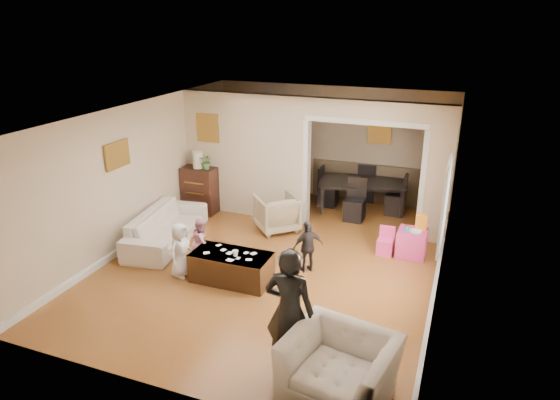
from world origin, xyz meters
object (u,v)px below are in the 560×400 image
at_px(cyan_cup, 407,229).
at_px(child_kneel_a, 180,250).
at_px(table_lamp, 198,160).
at_px(dining_table, 361,196).
at_px(play_table, 412,243).
at_px(child_kneel_b, 202,242).
at_px(dresser, 200,190).
at_px(adult_person, 289,311).
at_px(coffee_cup, 235,253).
at_px(armchair_front, 339,369).
at_px(child_toddler, 308,247).
at_px(armchair_back, 277,213).
at_px(coffee_table, 232,267).
at_px(sofa, 166,227).

bearing_deg(cyan_cup, child_kneel_a, -148.48).
relative_size(table_lamp, dining_table, 0.19).
xyz_separation_m(table_lamp, cyan_cup, (4.48, -0.55, -0.67)).
bearing_deg(play_table, child_kneel_b, -153.36).
xyz_separation_m(dresser, play_table, (4.58, -0.50, -0.26)).
xyz_separation_m(cyan_cup, adult_person, (-0.91, -3.60, 0.29)).
relative_size(coffee_cup, cyan_cup, 1.31).
relative_size(armchair_front, child_toddler, 1.29).
relative_size(adult_person, child_toddler, 1.80).
relative_size(child_kneel_b, child_toddler, 0.97).
xyz_separation_m(adult_person, child_toddler, (-0.55, 2.44, -0.36)).
distance_m(armchair_front, coffee_cup, 2.90).
bearing_deg(armchair_back, dining_table, -171.30).
relative_size(play_table, child_kneel_b, 0.58).
height_order(coffee_cup, child_toddler, child_toddler).
height_order(armchair_back, child_kneel_a, child_kneel_a).
distance_m(play_table, dining_table, 2.33).
xyz_separation_m(armchair_front, child_toddler, (-1.24, 2.69, 0.07)).
distance_m(coffee_table, cyan_cup, 3.17).
bearing_deg(sofa, armchair_back, -61.47).
distance_m(armchair_back, armchair_front, 4.74).
xyz_separation_m(table_lamp, dining_table, (3.25, 1.40, -0.86)).
height_order(armchair_back, child_kneel_b, child_kneel_b).
bearing_deg(armchair_back, armchair_front, 76.83).
relative_size(cyan_cup, child_toddler, 0.09).
height_order(coffee_cup, child_kneel_b, child_kneel_b).
distance_m(adult_person, child_kneel_a, 2.92).
distance_m(dresser, child_toddler, 3.47).
height_order(cyan_cup, adult_person, adult_person).
xyz_separation_m(play_table, child_kneel_a, (-3.46, -2.11, 0.22)).
relative_size(play_table, adult_person, 0.31).
relative_size(child_kneel_a, child_toddler, 1.03).
bearing_deg(play_table, table_lamp, 173.79).
height_order(cyan_cup, dining_table, dining_table).
bearing_deg(coffee_table, dresser, 128.72).
height_order(coffee_cup, cyan_cup, coffee_cup).
xyz_separation_m(armchair_back, dining_table, (1.34, 1.70, -0.03)).
xyz_separation_m(armchair_front, table_lamp, (-4.26, 4.40, 0.81)).
distance_m(armchair_back, coffee_cup, 2.23).
relative_size(dresser, play_table, 2.01).
height_order(armchair_back, adult_person, adult_person).
bearing_deg(cyan_cup, table_lamp, 173.02).
bearing_deg(coffee_cup, sofa, 154.22).
height_order(armchair_back, dining_table, armchair_back).
relative_size(coffee_table, coffee_cup, 12.19).
distance_m(play_table, child_kneel_b, 3.71).
distance_m(coffee_cup, cyan_cup, 3.11).
distance_m(armchair_front, play_table, 3.92).
xyz_separation_m(dresser, adult_person, (3.58, -4.15, 0.31)).
bearing_deg(dining_table, dresser, -169.92).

